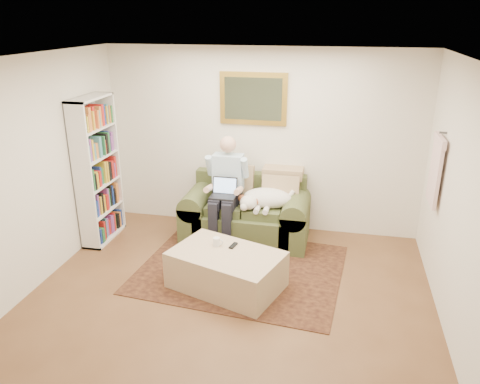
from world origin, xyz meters
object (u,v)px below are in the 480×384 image
(sleeping_dog, at_px, (268,198))
(coffee_mug, at_px, (216,242))
(seated_man, at_px, (225,192))
(laptop, at_px, (224,191))
(sofa, at_px, (246,218))
(bookshelf, at_px, (97,171))
(ottoman, at_px, (226,270))

(sleeping_dog, xyz_separation_m, coffee_mug, (-0.43, -1.08, -0.17))
(seated_man, xyz_separation_m, coffee_mug, (0.15, -1.01, -0.23))
(seated_man, xyz_separation_m, laptop, (0.00, -0.07, 0.04))
(coffee_mug, bearing_deg, laptop, 98.75)
(seated_man, bearing_deg, coffee_mug, -81.82)
(sofa, distance_m, bookshelf, 2.14)
(coffee_mug, height_order, bookshelf, bookshelf)
(sofa, relative_size, seated_man, 1.19)
(sofa, height_order, bookshelf, bookshelf)
(laptop, height_order, bookshelf, bookshelf)
(ottoman, bearing_deg, laptop, 105.33)
(seated_man, bearing_deg, laptop, -90.00)
(sofa, distance_m, ottoman, 1.33)
(sofa, height_order, sleeping_dog, sofa)
(ottoman, distance_m, coffee_mug, 0.35)
(sofa, bearing_deg, bookshelf, -167.84)
(laptop, distance_m, ottoman, 1.26)
(ottoman, relative_size, bookshelf, 0.61)
(coffee_mug, relative_size, bookshelf, 0.05)
(sofa, bearing_deg, laptop, -138.98)
(seated_man, bearing_deg, sofa, 31.45)
(sofa, height_order, seated_man, seated_man)
(sleeping_dog, relative_size, ottoman, 0.58)
(sleeping_dog, height_order, bookshelf, bookshelf)
(sofa, relative_size, ottoman, 1.42)
(sofa, bearing_deg, sleeping_dog, -15.74)
(seated_man, bearing_deg, ottoman, -75.52)
(seated_man, relative_size, laptop, 4.33)
(seated_man, height_order, bookshelf, bookshelf)
(laptop, relative_size, sleeping_dog, 0.47)
(laptop, xyz_separation_m, sleeping_dog, (0.57, 0.14, -0.10))
(sleeping_dog, bearing_deg, laptop, -166.36)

